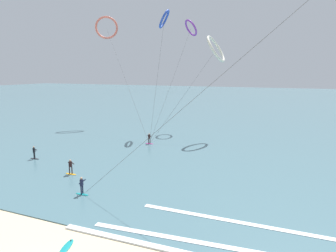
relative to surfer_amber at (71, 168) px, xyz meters
name	(u,v)px	position (x,y,z in m)	size (l,w,h in m)	color
sea_water	(253,102)	(9.28, 90.91, -0.78)	(400.00, 200.00, 0.08)	#476B75
surfer_amber	(71,168)	(0.00, 0.00, 0.00)	(1.40, 0.64, 1.70)	orange
surfer_teal	(82,187)	(4.72, -4.07, 0.00)	(1.40, 0.62, 1.70)	teal
surfer_magenta	(149,139)	(1.94, 16.04, 0.00)	(1.40, 0.61, 1.70)	#CC288E
surfer_charcoal	(34,153)	(-8.40, 2.95, 0.00)	(1.40, 0.71, 1.70)	black
kite_cobalt	(164,19)	(-0.14, 27.09, 19.85)	(3.58, 13.12, 22.41)	#2647B7
kite_ivory	(216,49)	(9.86, 25.82, 14.23)	(9.61, 12.47, 17.38)	silver
kite_coral	(107,28)	(-15.15, 31.06, 19.65)	(19.40, 16.72, 22.92)	#EA7260
kite_violet	(191,28)	(2.86, 33.56, 18.97)	(4.10, 19.65, 21.45)	purple
surfboard_spare	(66,247)	(9.13, -11.33, -0.78)	(1.03, 1.97, 0.20)	teal
wave_crest_mid	(200,243)	(17.14, -7.60, -0.76)	(15.90, 0.50, 0.12)	white
wave_crest_far	(267,228)	(21.11, -3.83, -0.76)	(19.77, 0.50, 0.12)	white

